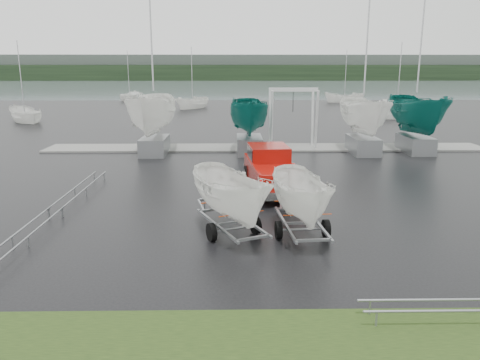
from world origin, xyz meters
The scene contains 20 objects.
ground_plane centered at (0.00, 0.00, 0.00)m, with size 120.00×120.00×0.00m, color black.
lake centered at (0.00, 100.00, -0.01)m, with size 300.00×300.00×0.00m, color gray.
dock centered at (0.00, 13.00, 0.05)m, with size 30.00×3.00×0.12m, color gray.
treeline centered at (0.00, 170.00, 3.00)m, with size 300.00×8.00×6.00m, color black.
far_hill centered at (0.00, 178.00, 5.00)m, with size 300.00×6.00×10.00m, color #4C5651.
pickup_truck centered at (-0.56, 2.20, 0.99)m, with size 2.47×5.85×1.90m.
trailer_hitched centered at (-0.04, -4.12, 2.67)m, with size 1.83×3.68×4.92m.
trailer_parked centered at (-2.37, -4.05, 2.81)m, with size 2.52×3.77×5.19m.
boat_hoist centered at (1.80, 13.00, 2.67)m, with size 3.30×2.18×4.12m.
keelboat_0 centered at (-7.34, 11.00, 4.48)m, with size 2.82×3.20×11.00m.
keelboat_1 centered at (-1.21, 11.20, 3.92)m, with size 2.47×3.20×7.67m.
keelboat_2 centered at (6.16, 11.00, 4.07)m, with size 2.56×3.20×10.73m.
keelboat_3 centered at (9.70, 11.30, 4.28)m, with size 2.69×3.20×10.87m.
mast_rack_0 centered at (-9.00, 1.00, 0.35)m, with size 0.56×6.50×0.06m.
mast_rack_1 centered at (-9.00, -5.00, 0.35)m, with size 0.56×6.50×0.06m.
moored_boat_0 centered at (-23.42, 29.19, 0.01)m, with size 3.37×3.38×11.15m.
moored_boat_1 centered at (-7.62, 44.48, 0.00)m, with size 3.44×3.47×11.31m.
moored_boat_2 centered at (15.44, 31.53, 0.01)m, with size 2.42×2.36×11.03m.
moored_boat_3 centered at (15.28, 54.89, 0.01)m, with size 2.84×2.79×11.26m.
moored_boat_4 centered at (-19.23, 59.49, 0.01)m, with size 2.57×2.62×10.92m.
Camera 1 is at (-2.34, -18.89, 5.55)m, focal length 35.00 mm.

